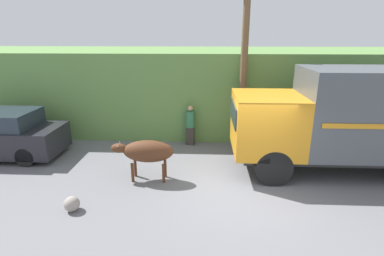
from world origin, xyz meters
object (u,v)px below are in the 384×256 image
cargo_truck (353,118)px  parked_suv (0,135)px  pedestrian_on_hill (190,124)px  brown_cow (147,152)px  utility_pole (244,60)px  roadside_rock (72,204)px

cargo_truck → parked_suv: bearing=177.9°
parked_suv → pedestrian_on_hill: 7.00m
brown_cow → parked_suv: bearing=173.8°
parked_suv → utility_pole: bearing=12.3°
brown_cow → parked_suv: parked_suv is taller
utility_pole → brown_cow: bearing=-135.6°
pedestrian_on_hill → utility_pole: utility_pole is taller
parked_suv → roadside_rock: (4.06, -3.40, -0.63)m
brown_cow → roadside_rock: (-1.60, -1.82, -0.73)m
brown_cow → parked_suv: 5.88m
pedestrian_on_hill → parked_suv: bearing=23.9°
roadside_rock → cargo_truck: bearing=18.4°
brown_cow → utility_pole: 5.08m
parked_suv → roadside_rock: 5.33m
pedestrian_on_hill → utility_pole: size_ratio=0.25×
parked_suv → utility_pole: 9.34m
pedestrian_on_hill → brown_cow: bearing=80.8°
brown_cow → roadside_rock: size_ratio=4.84×
roadside_rock → pedestrian_on_hill: bearing=60.7°
cargo_truck → utility_pole: 4.21m
parked_suv → cargo_truck: bearing=-1.1°
cargo_truck → pedestrian_on_hill: size_ratio=4.29×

